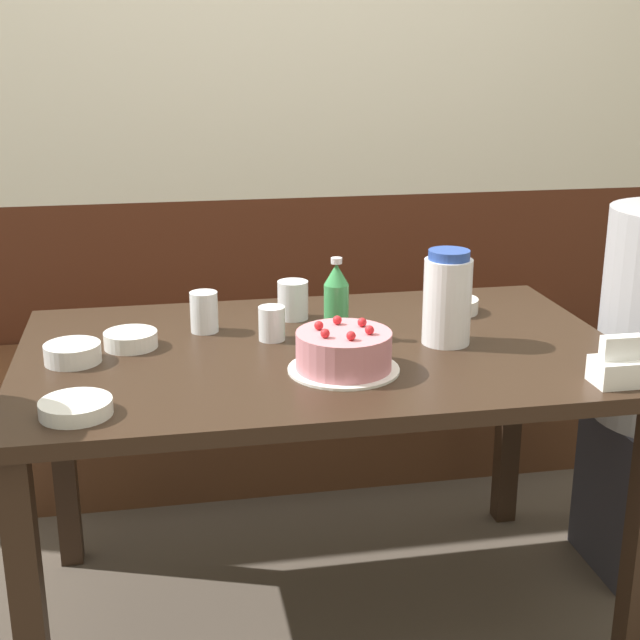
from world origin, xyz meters
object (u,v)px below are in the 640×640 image
object	(u,v)px
birthday_cake	(344,352)
bowl_side_dish	(73,354)
soju_bottle	(336,300)
bowl_soup_white	(454,305)
bench_seat	(275,409)
glass_water_tall	(204,312)
bowl_rice_small	(76,408)
glass_shot_small	(272,323)
water_pitcher	(447,298)
bowl_sauce_shallow	(131,340)
napkin_holder	(620,366)
glass_tumbler_short	(293,300)

from	to	relation	value
birthday_cake	bowl_side_dish	xyz separation A→B (m)	(-0.58, 0.16, -0.02)
soju_bottle	bowl_soup_white	bearing A→B (deg)	23.26
bench_seat	bowl_side_dish	size ratio (longest dim) A/B	17.10
birthday_cake	glass_water_tall	distance (m)	0.43
bowl_rice_small	glass_shot_small	bearing A→B (deg)	41.30
bowl_side_dish	glass_shot_small	xyz separation A→B (m)	(0.46, 0.08, 0.02)
bench_seat	water_pitcher	size ratio (longest dim) A/B	9.53
bowl_sauce_shallow	glass_water_tall	bearing A→B (deg)	26.51
water_pitcher	bowl_sauce_shallow	xyz separation A→B (m)	(-0.73, 0.10, -0.09)
bowl_soup_white	bowl_side_dish	xyz separation A→B (m)	(-0.96, -0.21, 0.00)
bench_seat	glass_shot_small	world-z (taller)	glass_shot_small
napkin_holder	glass_tumbler_short	distance (m)	0.83
birthday_cake	soju_bottle	size ratio (longest dim) A/B	1.23
bowl_sauce_shallow	glass_tumbler_short	world-z (taller)	glass_tumbler_short
bowl_side_dish	glass_tumbler_short	size ratio (longest dim) A/B	1.27
bowl_side_dish	soju_bottle	bearing A→B (deg)	5.98
bowl_soup_white	bowl_side_dish	bearing A→B (deg)	-167.45
bowl_sauce_shallow	soju_bottle	bearing A→B (deg)	-2.15
bench_seat	bowl_soup_white	size ratio (longest dim) A/B	16.71
glass_water_tall	glass_shot_small	bearing A→B (deg)	-31.32
bowl_rice_small	bowl_side_dish	xyz separation A→B (m)	(-0.03, 0.30, 0.01)
glass_water_tall	glass_tumbler_short	xyz separation A→B (m)	(0.23, 0.07, -0.00)
bowl_soup_white	bowl_sauce_shallow	xyz separation A→B (m)	(-0.83, -0.13, 0.00)
napkin_holder	glass_tumbler_short	world-z (taller)	napkin_holder
bowl_rice_small	bowl_sauce_shallow	bearing A→B (deg)	75.65
birthday_cake	bowl_side_dish	size ratio (longest dim) A/B	1.95
napkin_holder	bowl_rice_small	bearing A→B (deg)	177.84
glass_shot_small	water_pitcher	bearing A→B (deg)	-13.81
glass_water_tall	soju_bottle	bearing A→B (deg)	-19.05
napkin_holder	bowl_sauce_shallow	xyz separation A→B (m)	(-1.00, 0.42, -0.02)
soju_bottle	glass_water_tall	bearing A→B (deg)	160.95
glass_shot_small	bowl_rice_small	bearing A→B (deg)	-138.70
birthday_cake	bowl_sauce_shallow	distance (m)	0.52
napkin_holder	glass_shot_small	world-z (taller)	napkin_holder
bench_seat	bowl_soup_white	bearing A→B (deg)	-57.36
bowl_soup_white	bowl_rice_small	xyz separation A→B (m)	(-0.93, -0.51, -0.00)
bowl_soup_white	glass_water_tall	size ratio (longest dim) A/B	1.28
glass_water_tall	glass_shot_small	size ratio (longest dim) A/B	1.22
bowl_rice_small	glass_water_tall	world-z (taller)	glass_water_tall
bowl_sauce_shallow	bowl_soup_white	bearing A→B (deg)	8.95
soju_bottle	napkin_holder	distance (m)	0.66
water_pitcher	napkin_holder	bearing A→B (deg)	-49.72
bowl_soup_white	glass_water_tall	bearing A→B (deg)	-176.26
glass_water_tall	napkin_holder	bearing A→B (deg)	-31.79
bench_seat	water_pitcher	xyz separation A→B (m)	(0.30, -0.86, 0.62)
napkin_holder	bowl_sauce_shallow	size ratio (longest dim) A/B	0.89
birthday_cake	napkin_holder	world-z (taller)	birthday_cake
bowl_soup_white	soju_bottle	bearing A→B (deg)	-156.74
bowl_rice_small	birthday_cake	bearing A→B (deg)	14.24
bowl_sauce_shallow	napkin_holder	bearing A→B (deg)	-22.90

